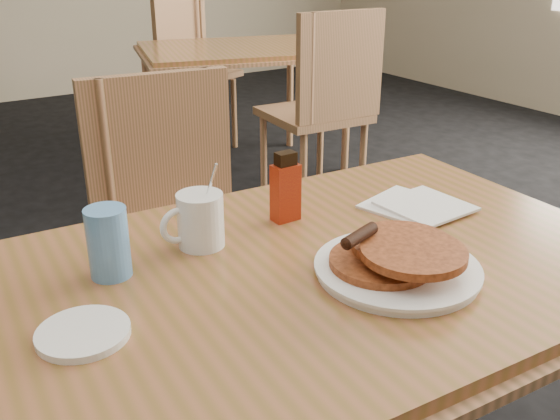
# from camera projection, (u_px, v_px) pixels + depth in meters

# --- Properties ---
(main_table) EXTENTS (1.25, 0.88, 0.75)m
(main_table) POSITION_uv_depth(u_px,v_px,m) (323.00, 280.00, 1.17)
(main_table) COLOR #985B36
(main_table) RESTS_ON floor
(neighbor_table) EXTENTS (1.36, 1.08, 0.75)m
(neighbor_table) POSITION_uv_depth(u_px,v_px,m) (247.00, 54.00, 3.54)
(neighbor_table) COLOR #985B36
(neighbor_table) RESTS_ON floor
(chair_main_far) EXTENTS (0.48, 0.48, 0.96)m
(chair_main_far) POSITION_uv_depth(u_px,v_px,m) (177.00, 212.00, 1.81)
(chair_main_far) COLOR #B67C55
(chair_main_far) RESTS_ON floor
(chair_neighbor_far) EXTENTS (0.58, 0.59, 1.00)m
(chair_neighbor_far) POSITION_uv_depth(u_px,v_px,m) (188.00, 54.00, 4.16)
(chair_neighbor_far) COLOR #B67C55
(chair_neighbor_far) RESTS_ON floor
(chair_neighbor_near) EXTENTS (0.48, 0.48, 1.01)m
(chair_neighbor_near) POSITION_uv_depth(u_px,v_px,m) (326.00, 96.00, 3.03)
(chair_neighbor_near) COLOR #B67C55
(chair_neighbor_near) RESTS_ON floor
(pancake_plate) EXTENTS (0.29, 0.29, 0.09)m
(pancake_plate) POSITION_uv_depth(u_px,v_px,m) (398.00, 262.00, 1.10)
(pancake_plate) COLOR white
(pancake_plate) RESTS_ON main_table
(coffee_mug) EXTENTS (0.13, 0.09, 0.17)m
(coffee_mug) POSITION_uv_depth(u_px,v_px,m) (199.00, 220.00, 1.19)
(coffee_mug) COLOR white
(coffee_mug) RESTS_ON main_table
(syrup_bottle) EXTENTS (0.06, 0.04, 0.15)m
(syrup_bottle) POSITION_uv_depth(u_px,v_px,m) (286.00, 189.00, 1.30)
(syrup_bottle) COLOR maroon
(syrup_bottle) RESTS_ON main_table
(napkin_stack) EXTENTS (0.21, 0.22, 0.01)m
(napkin_stack) POSITION_uv_depth(u_px,v_px,m) (417.00, 206.00, 1.38)
(napkin_stack) COLOR white
(napkin_stack) RESTS_ON main_table
(blue_tumbler) EXTENTS (0.09, 0.09, 0.13)m
(blue_tumbler) POSITION_uv_depth(u_px,v_px,m) (108.00, 243.00, 1.08)
(blue_tumbler) COLOR #5C97D9
(blue_tumbler) RESTS_ON main_table
(side_saucer) EXTENTS (0.17, 0.17, 0.01)m
(side_saucer) POSITION_uv_depth(u_px,v_px,m) (83.00, 333.00, 0.93)
(side_saucer) COLOR white
(side_saucer) RESTS_ON main_table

